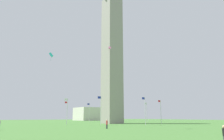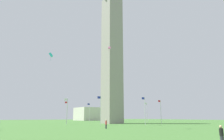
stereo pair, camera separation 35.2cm
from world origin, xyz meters
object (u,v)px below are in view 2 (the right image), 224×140
Objects in this scene: flagpole_e at (145,109)px; distant_building at (95,114)px; flagpole_ne at (100,109)px; flagpole_nw at (67,111)px; kite_cyan_box at (51,55)px; flagpole_s at (147,112)px; obelisk_monument at (112,49)px; flagpole_sw at (119,112)px; person_red_shirt at (106,124)px; flagpole_se at (161,111)px; kite_pink_delta at (109,48)px; flagpole_w at (89,112)px; flagpole_n at (67,110)px; person_black_shirt at (222,136)px.

distant_building reaches higher than flagpole_e.
flagpole_ne is 24.42m from flagpole_nw.
kite_cyan_box is 91.58m from distant_building.
obelisk_monument is at bearing -0.00° from flagpole_s.
flagpole_sw is 4.62× the size of person_red_shirt.
flagpole_sw is at bearing -67.50° from flagpole_s.
flagpole_nw is at bearing -45.00° from flagpole_se.
flagpole_ne and flagpole_e have the same top height.
flagpole_ne is at bearing 0.00° from flagpole_se.
flagpole_se is 4.39× the size of kite_pink_delta.
distant_building is at bearing -122.31° from flagpole_w.
flagpole_sw is (-29.47, -12.21, 0.00)m from flagpole_n.
flagpole_w is 1.00× the size of flagpole_nw.
flagpole_e is (-12.21, 5.06, 0.00)m from flagpole_ne.
flagpole_nw is at bearing -85.55° from kite_pink_delta.
flagpole_s is (-34.53, 0.00, 0.00)m from flagpole_n.
flagpole_ne is at bearing 45.00° from flagpole_sw.
flagpole_se is 28.80m from kite_pink_delta.
kite_pink_delta reaches higher than flagpole_se.
flagpole_sw reaches higher than person_black_shirt.
kite_pink_delta is 91.74m from distant_building.
flagpole_n is 34.53m from flagpole_s.
flagpole_e is at bearing 2.76° from person_black_shirt.
person_red_shirt is 0.07× the size of distant_building.
kite_pink_delta is at bearing -20.39° from flagpole_e.
flagpole_nw is 67.53m from person_black_shirt.
kite_cyan_box is at bearing 36.82° from person_black_shirt.
obelisk_monument is 76.98m from distant_building.
kite_cyan_box is at bearing 51.70° from distant_building.
flagpole_ne reaches higher than person_red_shirt.
flagpole_sw is at bearing -155.89° from kite_cyan_box.
flagpole_sw is 5.03× the size of person_black_shirt.
person_black_shirt is at bearing 64.67° from distant_building.
kite_pink_delta is at bearing 26.12° from flagpole_s.
flagpole_s is 3.16× the size of kite_cyan_box.
flagpole_sw and flagpole_w have the same top height.
flagpole_nw reaches higher than person_red_shirt.
obelisk_monument is 6.83× the size of flagpole_w.
distant_building reaches higher than flagpole_se.
kite_pink_delta reaches higher than flagpole_sw.
flagpole_nw is (12.27, -12.21, -23.40)m from obelisk_monument.
flagpole_n is 18.04m from kite_cyan_box.
kite_pink_delta reaches higher than flagpole_nw.
flagpole_se is at bearing -4.42° from person_black_shirt.
flagpole_n is at bearing 67.50° from flagpole_nw.
person_black_shirt is (25.85, 71.09, -3.66)m from flagpole_w.
distant_building reaches higher than flagpole_sw.
flagpole_ne and flagpole_sw have the same top height.
flagpole_n is 4.39× the size of kite_pink_delta.
person_red_shirt is at bearing 50.91° from flagpole_sw.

